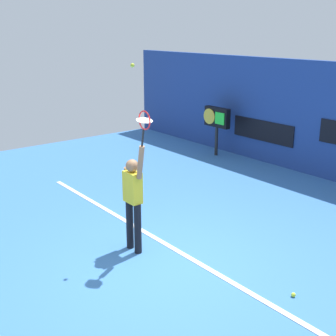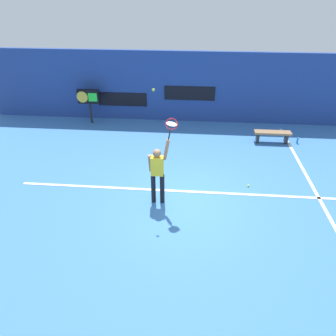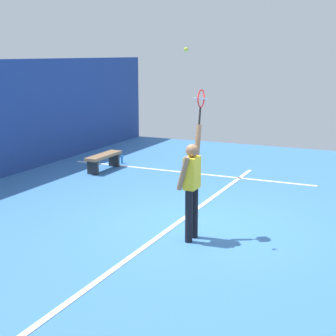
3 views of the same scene
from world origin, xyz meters
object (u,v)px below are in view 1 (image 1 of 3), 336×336
at_px(tennis_player, 133,197).
at_px(tennis_racket, 144,122).
at_px(tennis_ball, 132,65).
at_px(scoreboard_clock, 217,119).
at_px(spare_ball, 293,295).

height_order(tennis_player, tennis_racket, tennis_racket).
distance_m(tennis_ball, scoreboard_clock, 6.88).
bearing_deg(tennis_player, tennis_ball, 127.14).
bearing_deg(scoreboard_clock, tennis_player, -56.90).
distance_m(tennis_racket, scoreboard_clock, 7.00).
height_order(tennis_player, scoreboard_clock, tennis_player).
xyz_separation_m(tennis_racket, scoreboard_clock, (-4.02, 5.60, -1.23)).
bearing_deg(spare_ball, tennis_player, -159.62).
height_order(tennis_racket, tennis_ball, tennis_ball).
distance_m(tennis_player, tennis_racket, 1.42).
xyz_separation_m(tennis_racket, spare_ball, (2.32, 1.01, -2.35)).
bearing_deg(tennis_racket, tennis_ball, 167.90).
xyz_separation_m(tennis_ball, scoreboard_clock, (-3.58, 5.50, -2.08)).
bearing_deg(spare_ball, scoreboard_clock, 144.09).
bearing_deg(tennis_player, scoreboard_clock, 123.10).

